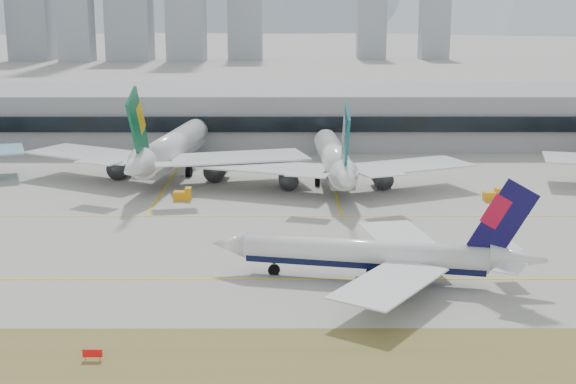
{
  "coord_description": "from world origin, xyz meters",
  "views": [
    {
      "loc": [
        4.43,
        -114.22,
        38.56
      ],
      "look_at": [
        4.63,
        18.0,
        7.5
      ],
      "focal_mm": 50.0,
      "sensor_mm": 36.0,
      "label": 1
    }
  ],
  "objects_px": {
    "taxiing_airliner": "(376,255)",
    "terminal": "(271,115)",
    "widebody_cathay": "(335,161)",
    "widebody_eva": "(170,150)"
  },
  "relations": [
    {
      "from": "taxiing_airliner",
      "to": "terminal",
      "type": "bearing_deg",
      "value": -70.06
    },
    {
      "from": "widebody_cathay",
      "to": "terminal",
      "type": "height_order",
      "value": "widebody_cathay"
    },
    {
      "from": "taxiing_airliner",
      "to": "widebody_cathay",
      "type": "bearing_deg",
      "value": -75.9
    },
    {
      "from": "widebody_eva",
      "to": "widebody_cathay",
      "type": "distance_m",
      "value": 38.16
    },
    {
      "from": "taxiing_airliner",
      "to": "terminal",
      "type": "xyz_separation_m",
      "value": [
        -17.13,
        120.71,
        3.64
      ]
    },
    {
      "from": "widebody_eva",
      "to": "terminal",
      "type": "height_order",
      "value": "widebody_eva"
    },
    {
      "from": "widebody_eva",
      "to": "widebody_cathay",
      "type": "height_order",
      "value": "widebody_eva"
    },
    {
      "from": "widebody_cathay",
      "to": "terminal",
      "type": "bearing_deg",
      "value": 11.86
    },
    {
      "from": "terminal",
      "to": "widebody_cathay",
      "type": "bearing_deg",
      "value": -76.12
    },
    {
      "from": "widebody_cathay",
      "to": "terminal",
      "type": "relative_size",
      "value": 0.21
    }
  ]
}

